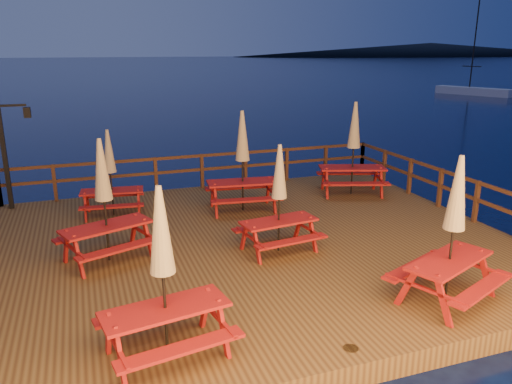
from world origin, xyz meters
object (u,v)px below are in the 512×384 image
picnic_table_0 (163,271)px  picnic_table_2 (279,197)px  lamp_post (10,145)px  sailboat (473,91)px  picnic_table_1 (453,228)px

picnic_table_0 → picnic_table_2: 4.30m
lamp_post → picnic_table_2: bearing=-42.7°
lamp_post → sailboat: size_ratio=0.26×
sailboat → picnic_table_2: sailboat is taller
lamp_post → picnic_table_0: bearing=-71.8°
picnic_table_2 → sailboat: bearing=35.5°
lamp_post → picnic_table_2: size_ratio=1.25×
picnic_table_1 → sailboat: bearing=24.8°
picnic_table_1 → picnic_table_2: picnic_table_1 is taller
sailboat → picnic_table_2: 47.14m
picnic_table_0 → picnic_table_2: picnic_table_0 is taller
lamp_post → picnic_table_0: 8.86m
sailboat → picnic_table_1: sailboat is taller
sailboat → picnic_table_2: size_ratio=4.77×
lamp_post → picnic_table_2: (5.77, -5.31, -0.55)m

